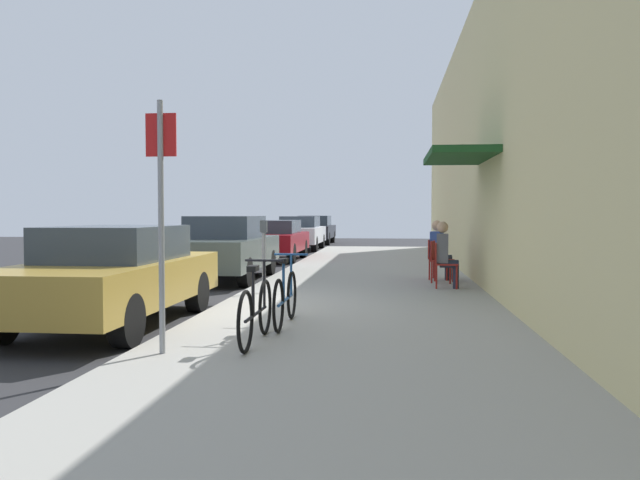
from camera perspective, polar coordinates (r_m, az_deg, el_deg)
The scene contains 17 objects.
ground_plane at distance 10.34m, azimuth -9.19°, elevation -6.35°, with size 60.00×60.00×0.00m, color #2D2D30.
sidewalk_slab at distance 11.96m, azimuth 3.91°, elevation -4.85°, with size 4.50×32.00×0.12m, color #9E9B93.
building_facade at distance 12.10m, azimuth 15.52°, elevation 9.44°, with size 1.40×32.00×6.14m.
parked_car_0 at distance 9.35m, azimuth -18.00°, elevation -2.92°, with size 1.80×4.40×1.39m.
parked_car_1 at distance 15.09m, azimuth -8.46°, elevation -0.66°, with size 1.80×4.40×1.50m.
parked_car_2 at distance 21.31m, azimuth -4.10°, elevation 0.07°, with size 1.80×4.40×1.33m.
parked_car_3 at distance 27.30m, azimuth -1.81°, elevation 0.68°, with size 1.80×4.40×1.44m.
parked_car_4 at distance 32.68m, azimuth -0.47°, elevation 0.96°, with size 1.80×4.40×1.44m.
parking_meter at distance 11.66m, azimuth -5.04°, elevation -0.96°, with size 0.12×0.10×1.32m.
street_sign at distance 6.75m, azimuth -13.99°, elevation 2.93°, with size 0.32×0.06×2.60m.
bicycle_0 at distance 7.19m, azimuth -5.72°, elevation -6.33°, with size 0.46×1.71×0.90m.
bicycle_1 at distance 8.27m, azimuth -3.09°, elevation -5.16°, with size 0.46×1.71×0.90m.
cafe_chair_0 at distance 12.61m, azimuth 10.85°, elevation -1.93°, with size 0.47×0.47×0.87m.
seated_patron_0 at distance 12.60m, azimuth 11.13°, elevation -1.07°, with size 0.44×0.38×1.29m.
cafe_chair_1 at distance 13.58m, azimuth 10.53°, elevation -1.63°, with size 0.53×0.53×0.87m.
cafe_chair_2 at distance 14.20m, azimuth 10.36°, elevation -1.45°, with size 0.55×0.55×0.87m.
seated_patron_2 at distance 14.17m, azimuth 10.60°, elevation -0.68°, with size 0.50×0.46×1.29m.
Camera 1 is at (2.74, -9.85, 1.57)m, focal length 35.87 mm.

